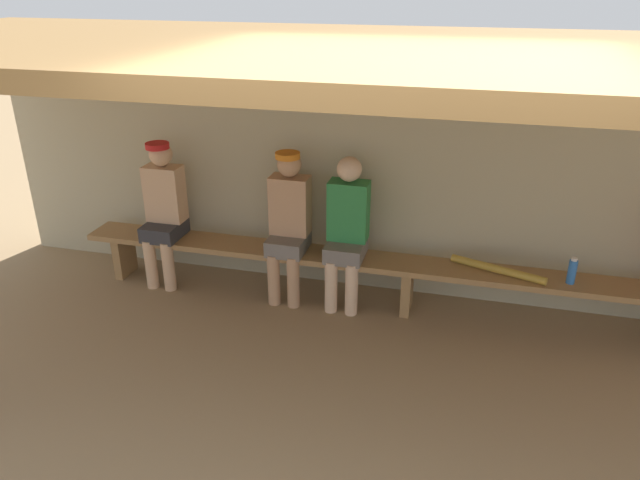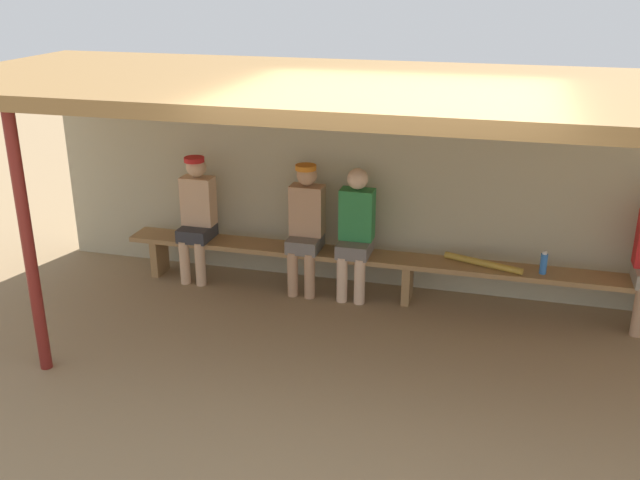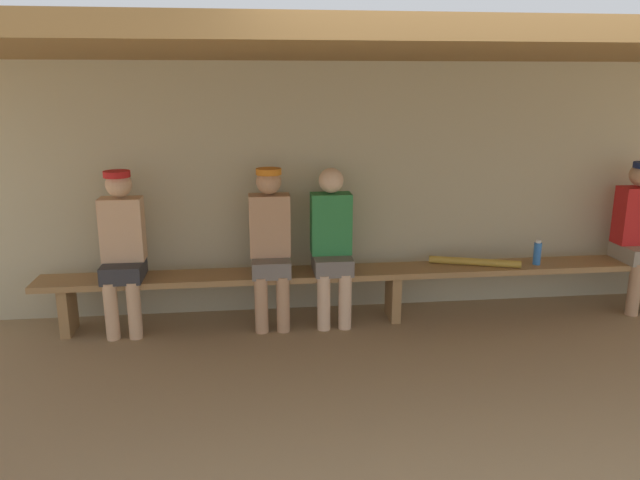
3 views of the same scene
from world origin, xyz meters
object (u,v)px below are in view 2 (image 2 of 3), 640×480
object	(u,v)px
player_leftmost	(197,213)
water_bottle_blue	(544,263)
bench	(408,266)
player_shirtless_tan	(356,228)
baseball_bat	(483,263)
player_in_white	(306,222)
support_post	(28,246)

from	to	relation	value
player_leftmost	water_bottle_blue	distance (m)	3.56
bench	player_leftmost	distance (m)	2.30
player_shirtless_tan	baseball_bat	bearing A→B (deg)	-0.14
bench	player_in_white	bearing A→B (deg)	179.81
player_leftmost	water_bottle_blue	world-z (taller)	player_leftmost
bench	player_leftmost	xyz separation A→B (m)	(-2.27, 0.00, 0.36)
support_post	water_bottle_blue	size ratio (longest dim) A/B	9.91
support_post	baseball_bat	xyz separation A→B (m)	(3.47, 2.10, -0.61)
player_leftmost	player_shirtless_tan	bearing A→B (deg)	-0.02
player_leftmost	water_bottle_blue	xyz separation A→B (m)	(3.55, -0.04, -0.18)
support_post	player_in_white	distance (m)	2.72
player_in_white	bench	bearing A→B (deg)	-0.19
water_bottle_blue	player_leftmost	bearing A→B (deg)	179.39
support_post	bench	bearing A→B (deg)	37.36
baseball_bat	bench	bearing A→B (deg)	-161.26
support_post	water_bottle_blue	xyz separation A→B (m)	(4.03, 2.07, -0.53)
water_bottle_blue	player_shirtless_tan	bearing A→B (deg)	178.84
player_in_white	baseball_bat	xyz separation A→B (m)	(1.79, -0.00, -0.25)
baseball_bat	player_shirtless_tan	bearing A→B (deg)	-161.40
bench	player_leftmost	bearing A→B (deg)	179.91
player_shirtless_tan	water_bottle_blue	size ratio (longest dim) A/B	6.01
support_post	player_in_white	bearing A→B (deg)	51.32
player_shirtless_tan	player_in_white	bearing A→B (deg)	179.95
player_leftmost	water_bottle_blue	bearing A→B (deg)	-0.61
player_leftmost	baseball_bat	xyz separation A→B (m)	(2.99, -0.00, -0.25)
player_shirtless_tan	player_leftmost	size ratio (longest dim) A/B	0.99
player_leftmost	baseball_bat	size ratio (longest dim) A/B	1.71
player_shirtless_tan	baseball_bat	world-z (taller)	player_shirtless_tan
support_post	player_leftmost	xyz separation A→B (m)	(0.48, 2.10, -0.35)
player_leftmost	baseball_bat	bearing A→B (deg)	-0.07
support_post	water_bottle_blue	bearing A→B (deg)	27.13
bench	water_bottle_blue	world-z (taller)	water_bottle_blue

